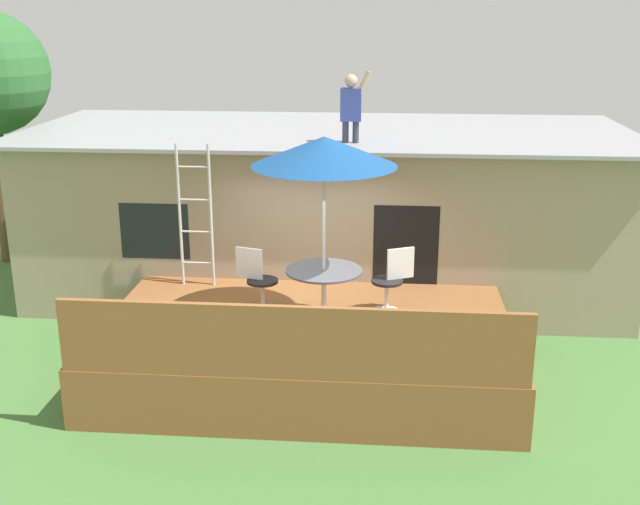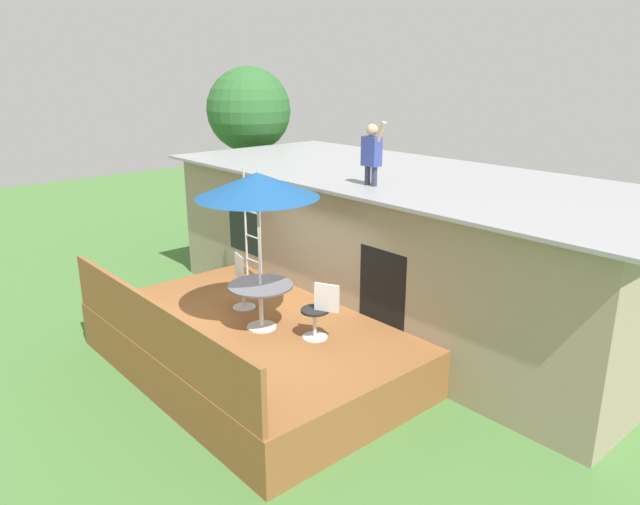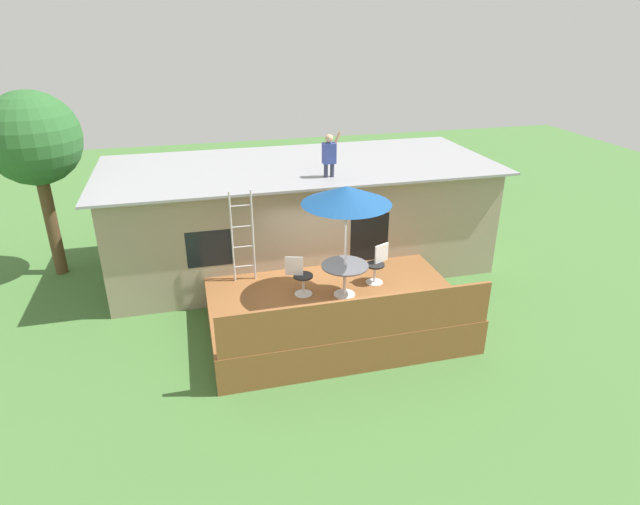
{
  "view_description": "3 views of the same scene",
  "coord_description": "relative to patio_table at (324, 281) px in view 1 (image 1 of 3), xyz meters",
  "views": [
    {
      "loc": [
        1.02,
        -9.87,
        4.91
      ],
      "look_at": [
        0.12,
        0.69,
        1.56
      ],
      "focal_mm": 43.6,
      "sensor_mm": 36.0,
      "label": 1
    },
    {
      "loc": [
        7.44,
        -5.11,
        4.82
      ],
      "look_at": [
        0.66,
        0.86,
        2.0
      ],
      "focal_mm": 33.07,
      "sensor_mm": 36.0,
      "label": 2
    },
    {
      "loc": [
        -2.9,
        -10.02,
        6.56
      ],
      "look_at": [
        -0.06,
        1.05,
        1.41
      ],
      "focal_mm": 29.79,
      "sensor_mm": 36.0,
      "label": 3
    }
  ],
  "objects": [
    {
      "name": "deck_railing",
      "position": [
        -0.23,
        -1.76,
        -0.14
      ],
      "size": [
        5.46,
        0.08,
        0.9
      ],
      "primitive_type": "cube",
      "color": "brown",
      "rests_on": "deck"
    },
    {
      "name": "step_ladder",
      "position": [
        -2.06,
        1.31,
        0.51
      ],
      "size": [
        0.52,
        0.04,
        2.2
      ],
      "color": "silver",
      "rests_on": "deck"
    },
    {
      "name": "patio_umbrella",
      "position": [
        0.0,
        0.0,
        1.76
      ],
      "size": [
        1.9,
        1.9,
        2.54
      ],
      "color": "silver",
      "rests_on": "deck"
    },
    {
      "name": "patio_chair_right",
      "position": [
        0.92,
        0.44,
        -0.13
      ],
      "size": [
        0.59,
        0.44,
        0.92
      ],
      "rotation": [
        0.0,
        0.0,
        -2.7
      ],
      "color": "silver",
      "rests_on": "deck"
    },
    {
      "name": "house",
      "position": [
        -0.23,
        3.62,
        0.07
      ],
      "size": [
        10.5,
        4.5,
        2.89
      ],
      "color": "gray",
      "rests_on": "ground"
    },
    {
      "name": "person_figure",
      "position": [
        0.24,
        2.23,
        2.11
      ],
      "size": [
        0.47,
        0.2,
        1.11
      ],
      "color": "#33384C",
      "rests_on": "house"
    },
    {
      "name": "patio_table",
      "position": [
        0.0,
        0.0,
        0.0
      ],
      "size": [
        1.04,
        1.04,
        0.74
      ],
      "color": "silver",
      "rests_on": "deck"
    },
    {
      "name": "ground_plane",
      "position": [
        -0.23,
        0.02,
        -1.39
      ],
      "size": [
        40.0,
        40.0,
        0.0
      ],
      "primitive_type": "plane",
      "color": "#477538"
    },
    {
      "name": "patio_chair_left",
      "position": [
        -0.95,
        0.28,
        -0.13
      ],
      "size": [
        0.61,
        0.44,
        0.92
      ],
      "rotation": [
        0.0,
        0.0,
        -0.29
      ],
      "color": "silver",
      "rests_on": "deck"
    },
    {
      "name": "deck",
      "position": [
        -0.23,
        0.02,
        -0.99
      ],
      "size": [
        5.56,
        3.66,
        0.8
      ],
      "primitive_type": "cube",
      "color": "brown",
      "rests_on": "ground"
    }
  ]
}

